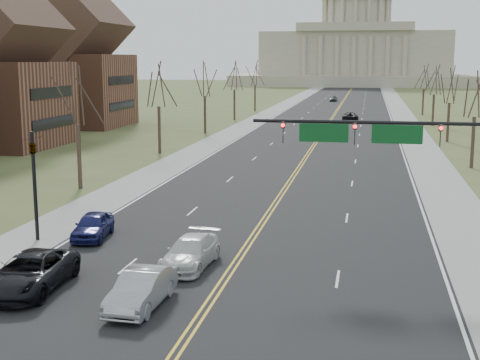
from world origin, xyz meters
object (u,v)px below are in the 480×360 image
at_px(car_far_sb, 334,99).
at_px(car_sb_inner_lead, 141,289).
at_px(car_far_nb, 350,117).
at_px(signal_left, 34,174).
at_px(car_sb_inner_second, 190,252).
at_px(signal_mast, 396,144).
at_px(car_sb_outer_second, 93,226).
at_px(car_sb_outer_lead, 30,272).

bearing_deg(car_far_sb, car_sb_inner_lead, -88.25).
xyz_separation_m(car_far_nb, car_far_sb, (-5.39, 51.92, -0.07)).
distance_m(signal_left, car_sb_inner_second, 10.39).
xyz_separation_m(signal_left, car_sb_inner_lead, (8.95, -8.50, -2.96)).
bearing_deg(car_far_sb, signal_mast, -83.77).
relative_size(signal_mast, car_far_sb, 3.06).
xyz_separation_m(car_sb_outer_second, car_far_nb, (11.87, 74.28, 0.03)).
bearing_deg(signal_left, car_sb_outer_second, 19.59).
bearing_deg(signal_left, car_sb_inner_lead, -43.54).
distance_m(car_sb_inner_lead, car_sb_outer_second, 11.31).
distance_m(car_sb_outer_lead, car_sb_inner_second, 7.41).
relative_size(car_sb_outer_lead, car_far_nb, 1.06).
relative_size(car_sb_inner_second, car_far_sb, 1.23).
height_order(car_sb_outer_second, car_far_sb, car_sb_outer_second).
xyz_separation_m(signal_mast, car_sb_outer_second, (-16.12, 1.01, -5.04)).
xyz_separation_m(car_sb_inner_second, car_far_sb, (-0.19, 130.21, -0.03)).
bearing_deg(car_sb_inner_lead, car_sb_inner_second, 86.59).
distance_m(car_sb_inner_lead, car_sb_outer_lead, 5.43).
xyz_separation_m(car_sb_outer_lead, car_sb_outer_second, (-0.79, 8.52, -0.08)).
relative_size(car_sb_inner_lead, car_sb_inner_second, 0.93).
xyz_separation_m(car_sb_inner_lead, car_far_sb, (0.35, 135.71, -0.07)).
bearing_deg(car_sb_outer_lead, car_sb_inner_second, 34.62).
bearing_deg(signal_left, car_sb_outer_lead, -64.32).
bearing_deg(signal_mast, car_sb_outer_second, 176.43).
height_order(car_sb_inner_second, car_sb_outer_second, car_sb_outer_second).
bearing_deg(car_sb_inner_second, car_sb_outer_lead, -138.71).
bearing_deg(car_far_nb, car_sb_inner_second, 82.65).
bearing_deg(car_sb_outer_second, signal_left, -168.13).
bearing_deg(signal_mast, car_sb_outer_lead, -153.89).
height_order(car_sb_inner_lead, car_sb_inner_second, car_sb_inner_lead).
distance_m(car_sb_outer_lead, car_far_nb, 83.54).
xyz_separation_m(car_sb_inner_lead, car_far_nb, (5.74, 83.79, 0.00)).
bearing_deg(signal_left, signal_mast, -0.00).
height_order(car_sb_outer_lead, car_sb_outer_second, car_sb_outer_lead).
xyz_separation_m(signal_mast, car_sb_inner_lead, (-10.00, -8.50, -5.01)).
height_order(car_sb_inner_lead, car_sb_outer_lead, car_sb_outer_lead).
bearing_deg(car_sb_outer_second, car_sb_inner_lead, -64.92).
relative_size(car_far_nb, car_far_sb, 1.36).
distance_m(car_sb_inner_lead, car_far_nb, 83.98).
height_order(signal_left, car_far_nb, signal_left).
xyz_separation_m(car_sb_inner_lead, car_sb_outer_second, (-6.13, 9.51, -0.03)).
xyz_separation_m(car_sb_outer_lead, car_sb_inner_second, (5.87, 4.51, -0.08)).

